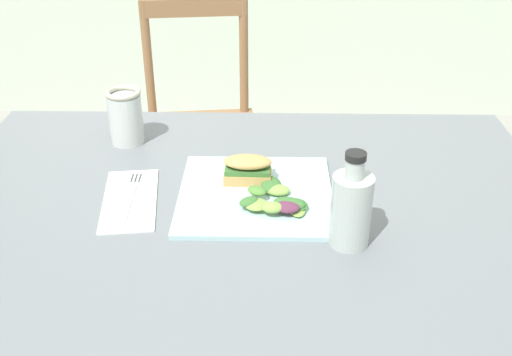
{
  "coord_description": "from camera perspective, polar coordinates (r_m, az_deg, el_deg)",
  "views": [
    {
      "loc": [
        0.12,
        -1.04,
        1.37
      ],
      "look_at": [
        0.1,
        0.02,
        0.76
      ],
      "focal_mm": 42.95,
      "sensor_mm": 36.0,
      "label": 1
    }
  ],
  "objects": [
    {
      "name": "plate_lunch",
      "position": [
        1.2,
        -0.04,
        -1.57
      ],
      "size": [
        0.3,
        0.3,
        0.01
      ],
      "primitive_type": "cube",
      "color": "silver",
      "rests_on": "dining_table"
    },
    {
      "name": "sandwich_half_front",
      "position": [
        1.22,
        -0.78,
        0.89
      ],
      "size": [
        0.1,
        0.06,
        0.06
      ],
      "color": "tan",
      "rests_on": "plate_lunch"
    },
    {
      "name": "fork_on_napkin",
      "position": [
        1.23,
        -11.53,
        -1.43
      ],
      "size": [
        0.03,
        0.19,
        0.0
      ],
      "color": "silver",
      "rests_on": "napkin_folded"
    },
    {
      "name": "salad_mixed_greens",
      "position": [
        1.15,
        2.05,
        -1.97
      ],
      "size": [
        0.14,
        0.15,
        0.03
      ],
      "color": "#84A84C",
      "rests_on": "plate_lunch"
    },
    {
      "name": "napkin_folded",
      "position": [
        1.22,
        -11.65,
        -1.99
      ],
      "size": [
        0.13,
        0.24,
        0.0
      ],
      "primitive_type": "cube",
      "rotation": [
        0.0,
        0.0,
        0.13
      ],
      "color": "white",
      "rests_on": "dining_table"
    },
    {
      "name": "bottle_cold_brew",
      "position": [
        1.05,
        8.82,
        -3.17
      ],
      "size": [
        0.07,
        0.07,
        0.18
      ],
      "color": "black",
      "rests_on": "dining_table"
    },
    {
      "name": "mason_jar_iced_tea",
      "position": [
        1.42,
        -12.03,
        5.4
      ],
      "size": [
        0.08,
        0.08,
        0.13
      ],
      "color": "#995623",
      "rests_on": "dining_table"
    },
    {
      "name": "chair_wooden_far",
      "position": [
        2.18,
        -5.24,
        4.59
      ],
      "size": [
        0.45,
        0.45,
        0.87
      ],
      "color": "#8E6642",
      "rests_on": "ground"
    },
    {
      "name": "dining_table",
      "position": [
        1.25,
        -0.92,
        -7.5
      ],
      "size": [
        1.23,
        0.89,
        0.74
      ],
      "color": "slate",
      "rests_on": "ground"
    }
  ]
}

